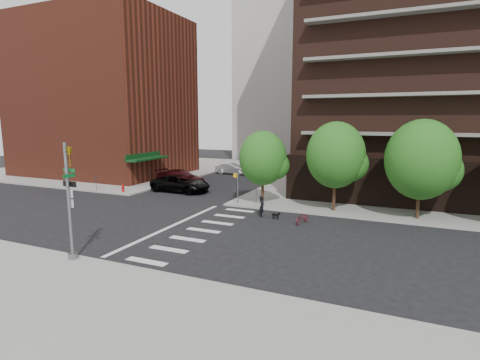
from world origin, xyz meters
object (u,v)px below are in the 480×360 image
Objects in this scene: traffic_signal at (70,211)px; fire_hydrant at (123,188)px; parked_car_black at (181,183)px; scooter at (302,218)px; parked_car_silver at (232,169)px; parked_car_maroon at (181,177)px; dog_walker at (262,206)px.

traffic_signal is 18.42m from fire_hydrant.
fire_hydrant is 0.12× the size of parked_car_black.
parked_car_black is at bearing 170.89° from scooter.
parked_car_black reaches higher than parked_car_silver.
parked_car_maroon is (2.51, 6.66, 0.28)m from fire_hydrant.
scooter is at bearing -142.87° from parked_car_silver.
traffic_signal reaches higher than fire_hydrant.
dog_walker is at bearing -175.37° from scooter.
parked_car_maroon is at bearing 34.19° from parked_car_black.
parked_car_black is at bearing -177.28° from parked_car_silver.
parked_car_silver is at bearing 17.13° from dog_walker.
dog_walker is (11.49, -19.34, 0.09)m from parked_car_silver.
parked_car_maroon is 3.45× the size of scooter.
scooter is (16.57, -10.22, -0.40)m from parked_car_maroon.
parked_car_silver is at bearing -9.56° from parked_car_maroon.
fire_hydrant is 19.41m from scooter.
parked_car_black reaches higher than parked_car_maroon.
parked_car_black is 3.79× the size of dog_walker.
scooter is 3.37m from dog_walker.
traffic_signal is 13.78m from dog_walker.
traffic_signal is 3.69× the size of dog_walker.
traffic_signal is at bearing -56.74° from fire_hydrant.
fire_hydrant is 0.45× the size of dog_walker.
parked_car_black is 4.28m from parked_car_maroon.
traffic_signal is 14.99m from scooter.
fire_hydrant is 0.44× the size of scooter.
traffic_signal is at bearing -161.99° from parked_car_black.
parked_car_silver is at bearing 75.33° from fire_hydrant.
fire_hydrant is at bearing 160.16° from parked_car_maroon.
dog_walker is at bearing -124.97° from parked_car_maroon.
fire_hydrant is at bearing 123.26° from traffic_signal.
parked_car_maroon is at bearing 164.00° from scooter.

